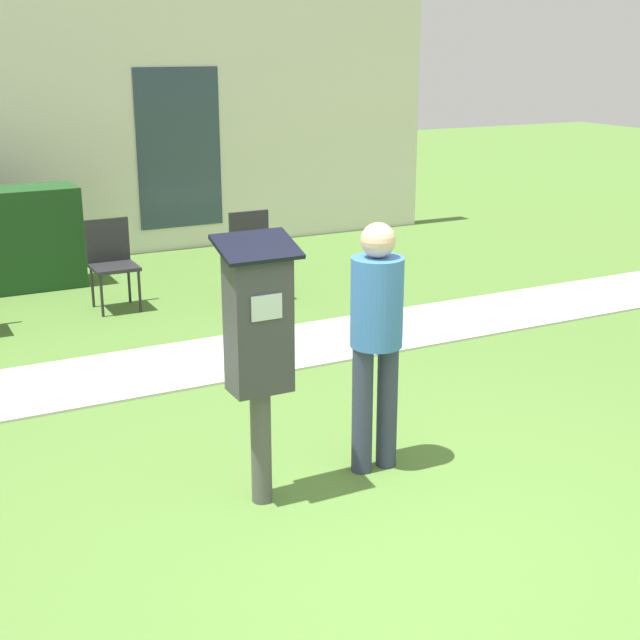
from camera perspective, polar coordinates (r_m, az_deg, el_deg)
ground_plane at (r=4.95m, az=4.28°, el=-14.19°), size 40.00×40.00×0.00m
sidewalk at (r=7.56m, az=-8.36°, el=-2.77°), size 12.00×1.10×0.02m
building_facade at (r=11.35m, az=-16.13°, el=11.67°), size 10.00×0.26×3.20m
parking_meter at (r=4.97m, az=-3.94°, el=-1.09°), size 0.44×0.31×1.59m
person_standing at (r=5.40m, az=3.63°, el=-0.55°), size 0.32×0.32×1.58m
outdoor_chair_middle at (r=9.21m, az=-13.22°, el=3.97°), size 0.44×0.44×0.90m
outdoor_chair_right at (r=9.39m, az=-4.29°, el=4.64°), size 0.44×0.44×0.90m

